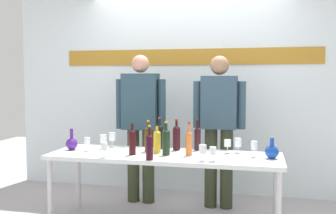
{
  "coord_description": "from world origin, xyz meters",
  "views": [
    {
      "loc": [
        0.9,
        -3.7,
        1.45
      ],
      "look_at": [
        0.0,
        0.15,
        1.17
      ],
      "focal_mm": 42.3,
      "sensor_mm": 36.0,
      "label": 1
    }
  ],
  "objects_px": {
    "wine_glass_right_2": "(228,143)",
    "wine_bottle_0": "(149,146)",
    "wine_bottle_3": "(189,142)",
    "wine_bottle_7": "(160,136)",
    "decanter_blue_left": "(72,143)",
    "wine_bottle_6": "(197,137)",
    "wine_glass_left_3": "(112,137)",
    "wine_glass_left_1": "(103,139)",
    "display_table": "(165,159)",
    "wine_bottle_5": "(166,141)",
    "wine_bottle_4": "(157,140)",
    "wine_glass_right_3": "(213,151)",
    "decanter_blue_right": "(272,151)",
    "wine_bottle_8": "(148,138)",
    "wine_bottle_1": "(176,137)",
    "wine_bottle_2": "(132,141)",
    "wine_glass_left_2": "(87,141)",
    "wine_glass_left_0": "(104,147)",
    "wine_glass_right_4": "(203,149)",
    "presenter_left": "(141,119)",
    "wine_glass_right_1": "(254,146)",
    "presenter_right": "(219,122)"
  },
  "relations": [
    {
      "from": "wine_glass_right_2",
      "to": "wine_bottle_0",
      "type": "bearing_deg",
      "value": -144.25
    },
    {
      "from": "wine_bottle_3",
      "to": "wine_bottle_7",
      "type": "relative_size",
      "value": 0.96
    },
    {
      "from": "decanter_blue_left",
      "to": "wine_bottle_6",
      "type": "height_order",
      "value": "wine_bottle_6"
    },
    {
      "from": "wine_glass_left_3",
      "to": "wine_glass_left_1",
      "type": "bearing_deg",
      "value": -126.17
    },
    {
      "from": "display_table",
      "to": "wine_bottle_5",
      "type": "relative_size",
      "value": 6.92
    },
    {
      "from": "wine_bottle_4",
      "to": "wine_glass_right_3",
      "type": "distance_m",
      "value": 0.65
    },
    {
      "from": "decanter_blue_right",
      "to": "wine_bottle_8",
      "type": "relative_size",
      "value": 0.61
    },
    {
      "from": "display_table",
      "to": "wine_bottle_4",
      "type": "bearing_deg",
      "value": 156.69
    },
    {
      "from": "wine_bottle_0",
      "to": "wine_glass_right_3",
      "type": "xyz_separation_m",
      "value": [
        0.56,
        0.06,
        -0.04
      ]
    },
    {
      "from": "wine_bottle_1",
      "to": "wine_bottle_3",
      "type": "xyz_separation_m",
      "value": [
        0.17,
        -0.25,
        -0.01
      ]
    },
    {
      "from": "wine_bottle_2",
      "to": "wine_glass_left_2",
      "type": "distance_m",
      "value": 0.5
    },
    {
      "from": "display_table",
      "to": "wine_bottle_8",
      "type": "height_order",
      "value": "wine_bottle_8"
    },
    {
      "from": "decanter_blue_right",
      "to": "wine_glass_left_3",
      "type": "relative_size",
      "value": 1.21
    },
    {
      "from": "wine_bottle_7",
      "to": "wine_glass_right_3",
      "type": "xyz_separation_m",
      "value": [
        0.61,
        -0.5,
        -0.05
      ]
    },
    {
      "from": "wine_bottle_4",
      "to": "decanter_blue_right",
      "type": "bearing_deg",
      "value": -1.98
    },
    {
      "from": "wine_bottle_2",
      "to": "wine_bottle_5",
      "type": "height_order",
      "value": "wine_bottle_5"
    },
    {
      "from": "wine_glass_left_1",
      "to": "wine_glass_right_2",
      "type": "distance_m",
      "value": 1.29
    },
    {
      "from": "decanter_blue_left",
      "to": "wine_glass_right_2",
      "type": "xyz_separation_m",
      "value": [
        1.58,
        0.17,
        0.03
      ]
    },
    {
      "from": "wine_glass_left_1",
      "to": "display_table",
      "type": "bearing_deg",
      "value": -11.58
    },
    {
      "from": "wine_glass_left_0",
      "to": "wine_glass_left_2",
      "type": "relative_size",
      "value": 0.99
    },
    {
      "from": "wine_bottle_4",
      "to": "wine_glass_right_3",
      "type": "bearing_deg",
      "value": -25.48
    },
    {
      "from": "wine_glass_left_1",
      "to": "wine_bottle_8",
      "type": "bearing_deg",
      "value": -5.96
    },
    {
      "from": "display_table",
      "to": "wine_glass_left_0",
      "type": "bearing_deg",
      "value": -150.08
    },
    {
      "from": "wine_bottle_1",
      "to": "wine_bottle_8",
      "type": "distance_m",
      "value": 0.3
    },
    {
      "from": "decanter_blue_left",
      "to": "wine_bottle_2",
      "type": "relative_size",
      "value": 0.72
    },
    {
      "from": "wine_glass_right_3",
      "to": "wine_bottle_5",
      "type": "bearing_deg",
      "value": 158.04
    },
    {
      "from": "wine_bottle_1",
      "to": "wine_bottle_4",
      "type": "bearing_deg",
      "value": -128.4
    },
    {
      "from": "wine_bottle_0",
      "to": "wine_glass_right_2",
      "type": "distance_m",
      "value": 0.81
    },
    {
      "from": "wine_glass_left_0",
      "to": "wine_glass_left_2",
      "type": "xyz_separation_m",
      "value": [
        -0.29,
        0.25,
        0.0
      ]
    },
    {
      "from": "wine_bottle_3",
      "to": "wine_glass_right_4",
      "type": "relative_size",
      "value": 2.17
    },
    {
      "from": "wine_bottle_1",
      "to": "wine_glass_right_3",
      "type": "xyz_separation_m",
      "value": [
        0.43,
        -0.47,
        -0.05
      ]
    },
    {
      "from": "decanter_blue_right",
      "to": "wine_bottle_4",
      "type": "distance_m",
      "value": 1.1
    },
    {
      "from": "decanter_blue_left",
      "to": "wine_glass_left_3",
      "type": "height_order",
      "value": "decanter_blue_left"
    },
    {
      "from": "wine_bottle_1",
      "to": "wine_bottle_7",
      "type": "distance_m",
      "value": 0.19
    },
    {
      "from": "wine_bottle_4",
      "to": "wine_glass_left_0",
      "type": "xyz_separation_m",
      "value": [
        -0.42,
        -0.33,
        -0.02
      ]
    },
    {
      "from": "wine_bottle_8",
      "to": "wine_glass_right_2",
      "type": "height_order",
      "value": "wine_bottle_8"
    },
    {
      "from": "wine_bottle_0",
      "to": "wine_bottle_6",
      "type": "relative_size",
      "value": 1.01
    },
    {
      "from": "wine_glass_left_0",
      "to": "wine_bottle_3",
      "type": "bearing_deg",
      "value": 19.79
    },
    {
      "from": "wine_glass_left_0",
      "to": "wine_glass_right_2",
      "type": "distance_m",
      "value": 1.19
    },
    {
      "from": "presenter_left",
      "to": "wine_bottle_8",
      "type": "bearing_deg",
      "value": -66.42
    },
    {
      "from": "decanter_blue_left",
      "to": "wine_bottle_4",
      "type": "bearing_deg",
      "value": 2.41
    },
    {
      "from": "wine_glass_left_1",
      "to": "wine_glass_left_3",
      "type": "bearing_deg",
      "value": 53.83
    },
    {
      "from": "wine_glass_right_1",
      "to": "wine_glass_right_4",
      "type": "distance_m",
      "value": 0.53
    },
    {
      "from": "wine_bottle_5",
      "to": "wine_glass_right_3",
      "type": "height_order",
      "value": "wine_bottle_5"
    },
    {
      "from": "display_table",
      "to": "wine_bottle_0",
      "type": "relative_size",
      "value": 7.12
    },
    {
      "from": "decanter_blue_right",
      "to": "decanter_blue_left",
      "type": "bearing_deg",
      "value": 180.0
    },
    {
      "from": "wine_bottle_1",
      "to": "wine_glass_left_3",
      "type": "bearing_deg",
      "value": -179.97
    },
    {
      "from": "presenter_right",
      "to": "wine_glass_left_3",
      "type": "height_order",
      "value": "presenter_right"
    },
    {
      "from": "wine_glass_left_1",
      "to": "wine_glass_right_1",
      "type": "xyz_separation_m",
      "value": [
        1.55,
        -0.1,
        0.0
      ]
    },
    {
      "from": "wine_bottle_3",
      "to": "wine_glass_left_2",
      "type": "distance_m",
      "value": 1.04
    }
  ]
}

